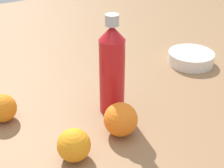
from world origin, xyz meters
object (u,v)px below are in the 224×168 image
object	(u,v)px
water_bottle	(112,69)
orange_0	(2,108)
ceramic_bowl	(191,58)
orange_1	(74,145)
orange_2	(121,119)

from	to	relation	value
water_bottle	orange_0	size ratio (longest dim) A/B	3.67
ceramic_bowl	orange_0	bearing A→B (deg)	178.86
orange_0	orange_1	bearing A→B (deg)	-68.34
orange_0	ceramic_bowl	distance (m)	0.65
water_bottle	orange_0	world-z (taller)	water_bottle
orange_0	water_bottle	bearing A→B (deg)	-22.34
orange_0	orange_1	xyz separation A→B (m)	(0.09, -0.23, 0.00)
ceramic_bowl	orange_2	bearing A→B (deg)	-154.98
orange_2	orange_1	bearing A→B (deg)	-171.79
ceramic_bowl	orange_1	bearing A→B (deg)	-158.85
orange_2	orange_0	bearing A→B (deg)	137.61
orange_1	orange_2	distance (m)	0.14
water_bottle	orange_0	xyz separation A→B (m)	(-0.26, 0.11, -0.09)
orange_1	orange_2	xyz separation A→B (m)	(0.14, 0.02, 0.00)
orange_2	ceramic_bowl	world-z (taller)	orange_2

